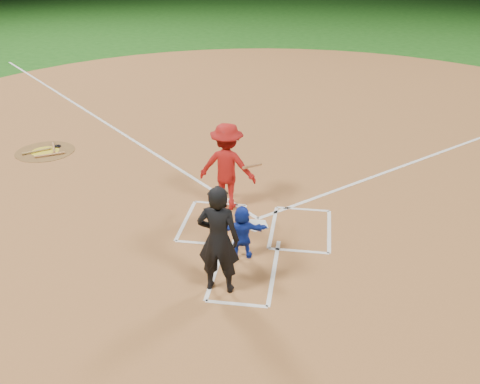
# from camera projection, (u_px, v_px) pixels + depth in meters

# --- Properties ---
(ground) EXTENTS (120.00, 120.00, 0.00)m
(ground) POSITION_uv_depth(u_px,v_px,m) (256.00, 226.00, 11.76)
(ground) COLOR #185014
(ground) RESTS_ON ground
(home_plate_dirt) EXTENTS (28.00, 28.00, 0.01)m
(home_plate_dirt) POSITION_uv_depth(u_px,v_px,m) (279.00, 134.00, 17.09)
(home_plate_dirt) COLOR #965D31
(home_plate_dirt) RESTS_ON ground
(home_plate) EXTENTS (0.60, 0.60, 0.02)m
(home_plate) POSITION_uv_depth(u_px,v_px,m) (256.00, 225.00, 11.75)
(home_plate) COLOR white
(home_plate) RESTS_ON home_plate_dirt
(on_deck_circle) EXTENTS (1.70, 1.70, 0.01)m
(on_deck_circle) POSITION_uv_depth(u_px,v_px,m) (45.00, 151.00, 15.71)
(on_deck_circle) COLOR brown
(on_deck_circle) RESTS_ON home_plate_dirt
(on_deck_logo) EXTENTS (0.80, 0.80, 0.00)m
(on_deck_logo) POSITION_uv_depth(u_px,v_px,m) (45.00, 151.00, 15.70)
(on_deck_logo) COLOR gold
(on_deck_logo) RESTS_ON on_deck_circle
(on_deck_bat_a) EXTENTS (0.46, 0.77, 0.06)m
(on_deck_bat_a) POSITION_uv_depth(u_px,v_px,m) (54.00, 148.00, 15.89)
(on_deck_bat_a) COLOR #A56F3C
(on_deck_bat_a) RESTS_ON on_deck_circle
(on_deck_bat_b) EXTENTS (0.66, 0.62, 0.06)m
(on_deck_bat_b) POSITION_uv_depth(u_px,v_px,m) (37.00, 151.00, 15.63)
(on_deck_bat_b) COLOR olive
(on_deck_bat_b) RESTS_ON on_deck_circle
(on_deck_bat_c) EXTENTS (0.74, 0.51, 0.06)m
(on_deck_bat_c) POSITION_uv_depth(u_px,v_px,m) (50.00, 155.00, 15.38)
(on_deck_bat_c) COLOR #A9703E
(on_deck_bat_c) RESTS_ON on_deck_circle
(bat_weight_donut) EXTENTS (0.19, 0.19, 0.05)m
(bat_weight_donut) POSITION_uv_depth(u_px,v_px,m) (58.00, 146.00, 16.02)
(bat_weight_donut) COLOR black
(bat_weight_donut) RESTS_ON on_deck_circle
(catcher) EXTENTS (1.07, 0.52, 1.10)m
(catcher) POSITION_uv_depth(u_px,v_px,m) (242.00, 232.00, 10.40)
(catcher) COLOR #152FAB
(catcher) RESTS_ON home_plate_dirt
(umpire) EXTENTS (0.77, 0.53, 2.05)m
(umpire) POSITION_uv_depth(u_px,v_px,m) (218.00, 240.00, 9.23)
(umpire) COLOR black
(umpire) RESTS_ON home_plate_dirt
(chalk_markings) EXTENTS (28.35, 17.32, 0.01)m
(chalk_markings) POSITION_uv_depth(u_px,v_px,m) (277.00, 142.00, 16.45)
(chalk_markings) COLOR white
(chalk_markings) RESTS_ON home_plate_dirt
(batter_at_plate) EXTENTS (1.47, 0.98, 2.04)m
(batter_at_plate) POSITION_uv_depth(u_px,v_px,m) (227.00, 167.00, 12.12)
(batter_at_plate) COLOR #A51412
(batter_at_plate) RESTS_ON home_plate_dirt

